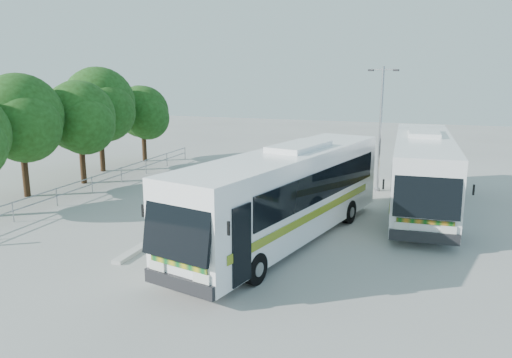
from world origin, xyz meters
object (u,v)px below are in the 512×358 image
(tree_far_b, at_px, (21,117))
(lamppost, at_px, (381,124))
(tree_far_d, at_px, (100,103))
(coach_main, at_px, (286,193))
(coach_adjacent, at_px, (422,170))
(tree_far_e, at_px, (143,112))
(tree_far_c, at_px, (80,117))

(tree_far_b, relative_size, lamppost, 0.95)
(tree_far_d, relative_size, coach_main, 0.53)
(tree_far_b, height_order, coach_adjacent, tree_far_b)
(tree_far_e, xyz_separation_m, coach_adjacent, (20.90, -7.54, -1.84))
(coach_main, bearing_deg, coach_adjacent, 67.41)
(coach_main, xyz_separation_m, lamppost, (2.81, 10.47, 1.95))
(coach_adjacent, bearing_deg, tree_far_b, -170.06)
(tree_far_d, distance_m, lamppost, 19.11)
(tree_far_d, bearing_deg, lamppost, 0.70)
(tree_far_b, bearing_deg, tree_far_d, 92.23)
(tree_far_b, relative_size, tree_far_c, 1.07)
(coach_adjacent, bearing_deg, tree_far_e, 158.02)
(tree_far_e, bearing_deg, tree_far_c, -86.46)
(tree_far_c, xyz_separation_m, lamppost, (17.90, 3.93, -0.23))
(tree_far_e, distance_m, lamppost, 18.90)
(coach_main, height_order, coach_adjacent, coach_main)
(coach_main, bearing_deg, tree_far_c, 170.38)
(tree_far_b, relative_size, coach_adjacent, 0.51)
(tree_far_c, distance_m, tree_far_d, 3.93)
(tree_far_e, relative_size, coach_adjacent, 0.44)
(tree_far_b, bearing_deg, coach_adjacent, 12.08)
(coach_adjacent, bearing_deg, coach_main, -128.54)
(tree_far_b, distance_m, coach_adjacent, 21.92)
(tree_far_e, relative_size, coach_main, 0.42)
(tree_far_e, height_order, lamppost, lamppost)
(tree_far_d, xyz_separation_m, lamppost, (19.09, 0.23, -0.78))
(tree_far_d, bearing_deg, tree_far_e, 81.37)
(tree_far_b, distance_m, tree_far_e, 12.13)
(coach_main, bearing_deg, lamppost, 88.77)
(coach_adjacent, distance_m, lamppost, 4.57)
(tree_far_c, height_order, tree_far_d, tree_far_d)
(tree_far_c, bearing_deg, lamppost, 12.39)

